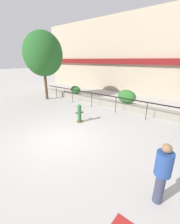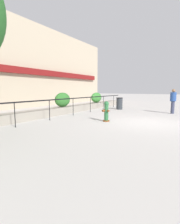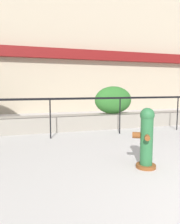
{
  "view_description": "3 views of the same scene",
  "coord_description": "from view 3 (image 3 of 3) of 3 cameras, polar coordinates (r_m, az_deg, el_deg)",
  "views": [
    {
      "loc": [
        4.92,
        -3.94,
        3.54
      ],
      "look_at": [
        -0.14,
        2.25,
        0.73
      ],
      "focal_mm": 24.0,
      "sensor_mm": 36.0,
      "label": 1
    },
    {
      "loc": [
        -9.07,
        -2.0,
        1.69
      ],
      "look_at": [
        -1.37,
        2.76,
        0.52
      ],
      "focal_mm": 28.0,
      "sensor_mm": 36.0,
      "label": 2
    },
    {
      "loc": [
        -2.9,
        -1.22,
        1.42
      ],
      "look_at": [
        -1.31,
        3.82,
        0.84
      ],
      "focal_mm": 35.0,
      "sensor_mm": 36.0,
      "label": 3
    }
  ],
  "objects": [
    {
      "name": "fire_hydrant",
      "position": [
        4.01,
        14.52,
        -6.46
      ],
      "size": [
        0.49,
        0.48,
        1.08
      ],
      "color": "brown",
      "rests_on": "ground"
    },
    {
      "name": "building_facade",
      "position": [
        13.76,
        -5.23,
        16.99
      ],
      "size": [
        30.0,
        1.36,
        8.0
      ],
      "color": "tan",
      "rests_on": "ground"
    },
    {
      "name": "fence_railing_segment",
      "position": [
        6.79,
        7.87,
        2.8
      ],
      "size": [
        15.0,
        0.05,
        1.15
      ],
      "color": "black",
      "rests_on": "ground"
    },
    {
      "name": "planter_wall_low",
      "position": [
        7.87,
        4.36,
        -2.3
      ],
      "size": [
        18.0,
        0.7,
        0.5
      ],
      "primitive_type": "cube",
      "color": "gray",
      "rests_on": "ground"
    },
    {
      "name": "hedge_bush_1",
      "position": [
        7.89,
        6.11,
        3.12
      ],
      "size": [
        1.39,
        0.7,
        0.98
      ],
      "primitive_type": "ellipsoid",
      "color": "#2D6B28",
      "rests_on": "planter_wall_low"
    }
  ]
}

